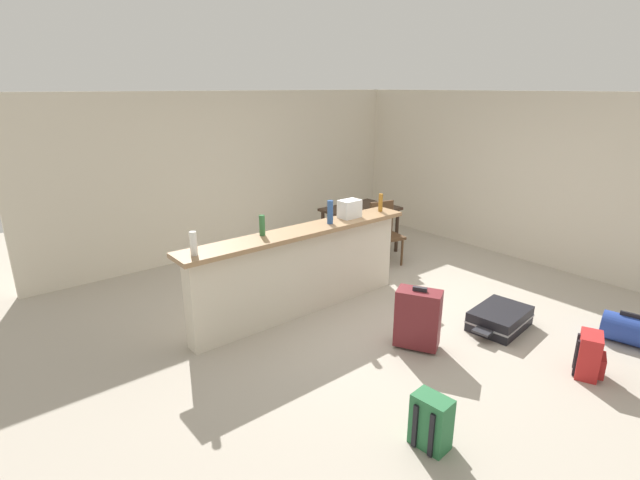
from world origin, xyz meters
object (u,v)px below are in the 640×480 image
object	(u,v)px
grocery_bag	(350,209)
suitcase_flat_black	(500,319)
bottle_amber	(381,203)
dining_table	(360,214)
backpack_red	(590,356)
bottle_blue	(330,212)
bottle_white	(193,243)
suitcase_upright_maroon	(418,318)
backpack_green	(432,422)
dining_chair_near_partition	(385,230)
bottle_green	(262,225)
duffel_bag_blue	(628,330)

from	to	relation	value
grocery_bag	suitcase_flat_black	world-z (taller)	grocery_bag
bottle_amber	dining_table	world-z (taller)	bottle_amber
bottle_amber	backpack_red	bearing A→B (deg)	-90.58
bottle_blue	backpack_red	size ratio (longest dim) A/B	0.66
bottle_white	grocery_bag	bearing A→B (deg)	1.84
suitcase_upright_maroon	grocery_bag	bearing A→B (deg)	76.11
dining_table	backpack_green	distance (m)	4.36
bottle_white	dining_chair_near_partition	xyz separation A→B (m)	(3.28, 0.59, -0.63)
bottle_green	bottle_amber	bearing A→B (deg)	-2.90
bottle_green	grocery_bag	world-z (taller)	bottle_green
bottle_white	backpack_green	bearing A→B (deg)	-73.13
suitcase_flat_black	bottle_blue	bearing A→B (deg)	121.86
dining_table	duffel_bag_blue	xyz separation A→B (m)	(0.19, -3.83, -0.50)
suitcase_flat_black	duffel_bag_blue	size ratio (longest dim) A/B	1.61
bottle_green	bottle_blue	xyz separation A→B (m)	(0.87, -0.11, 0.03)
dining_chair_near_partition	grocery_bag	bearing A→B (deg)	-156.78
dining_table	duffel_bag_blue	bearing A→B (deg)	-87.19
bottle_green	dining_chair_near_partition	distance (m)	2.55
bottle_amber	dining_table	size ratio (longest dim) A/B	0.21
bottle_white	dining_table	distance (m)	3.54
suitcase_flat_black	suitcase_upright_maroon	xyz separation A→B (m)	(-1.04, 0.31, 0.22)
bottle_white	suitcase_flat_black	xyz separation A→B (m)	(2.76, -1.67, -1.03)
bottle_green	grocery_bag	distance (m)	1.23
suitcase_upright_maroon	backpack_red	size ratio (longest dim) A/B	1.60
dining_chair_near_partition	suitcase_upright_maroon	world-z (taller)	dining_chair_near_partition
bottle_white	bottle_blue	size ratio (longest dim) A/B	0.85
backpack_red	bottle_amber	bearing A→B (deg)	89.42
suitcase_upright_maroon	backpack_green	bearing A→B (deg)	-136.02
duffel_bag_blue	dining_chair_near_partition	bearing A→B (deg)	93.74
bottle_white	grocery_bag	world-z (taller)	bottle_white
bottle_green	backpack_green	size ratio (longest dim) A/B	0.53
duffel_bag_blue	suitcase_upright_maroon	xyz separation A→B (m)	(-1.77, 1.33, 0.18)
dining_chair_near_partition	backpack_red	world-z (taller)	dining_chair_near_partition
bottle_blue	duffel_bag_blue	distance (m)	3.39
suitcase_upright_maroon	backpack_red	bearing A→B (deg)	-57.86
bottle_blue	backpack_red	xyz separation A→B (m)	(0.84, -2.70, -0.96)
backpack_green	suitcase_upright_maroon	size ratio (longest dim) A/B	0.63
bottle_blue	bottle_white	bearing A→B (deg)	-179.49
bottle_amber	dining_table	distance (m)	1.41
bottle_amber	dining_chair_near_partition	xyz separation A→B (m)	(0.70, 0.55, -0.62)
bottle_white	bottle_green	world-z (taller)	bottle_white
dining_table	backpack_green	bearing A→B (deg)	-126.85
bottle_green	backpack_green	world-z (taller)	bottle_green
suitcase_flat_black	duffel_bag_blue	distance (m)	1.26
bottle_amber	backpack_green	xyz separation A→B (m)	(-1.88, -2.37, -0.94)
bottle_green	duffel_bag_blue	distance (m)	3.99
dining_table	backpack_red	size ratio (longest dim) A/B	2.62
bottle_white	dining_chair_near_partition	bearing A→B (deg)	10.10
grocery_bag	suitcase_upright_maroon	size ratio (longest dim) A/B	0.39
grocery_bag	dining_table	size ratio (longest dim) A/B	0.24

